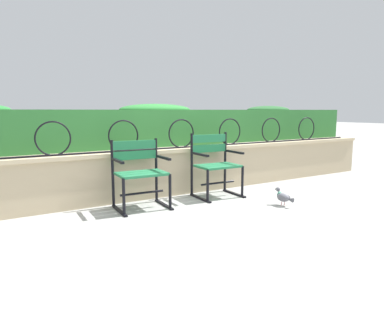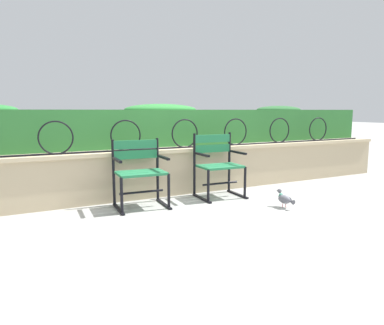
% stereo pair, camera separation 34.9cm
% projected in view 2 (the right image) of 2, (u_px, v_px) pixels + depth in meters
% --- Properties ---
extents(ground_plane, '(60.00, 60.00, 0.00)m').
position_uv_depth(ground_plane, '(196.00, 206.00, 4.50)').
color(ground_plane, '#9E9E99').
extents(stone_wall, '(8.19, 0.41, 0.67)m').
position_uv_depth(stone_wall, '(170.00, 171.00, 5.15)').
color(stone_wall, tan).
rests_on(stone_wall, ground).
extents(iron_arch_fence, '(7.63, 0.02, 0.42)m').
position_uv_depth(iron_arch_fence, '(159.00, 136.00, 4.92)').
color(iron_arch_fence, black).
rests_on(iron_arch_fence, stone_wall).
extents(hedge_row, '(8.02, 0.50, 0.64)m').
position_uv_depth(hedge_row, '(159.00, 126.00, 5.44)').
color(hedge_row, '#2D7033').
rests_on(hedge_row, stone_wall).
extents(park_chair_left, '(0.65, 0.55, 0.85)m').
position_uv_depth(park_chair_left, '(139.00, 170.00, 4.44)').
color(park_chair_left, '#237547').
rests_on(park_chair_left, ground).
extents(park_chair_right, '(0.63, 0.54, 0.89)m').
position_uv_depth(park_chair_right, '(218.00, 163.00, 4.97)').
color(park_chair_right, '#237547').
rests_on(park_chair_right, ground).
extents(pigeon_near_chairs, '(0.11, 0.29, 0.22)m').
position_uv_depth(pigeon_near_chairs, '(285.00, 199.00, 4.42)').
color(pigeon_near_chairs, slate).
rests_on(pigeon_near_chairs, ground).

